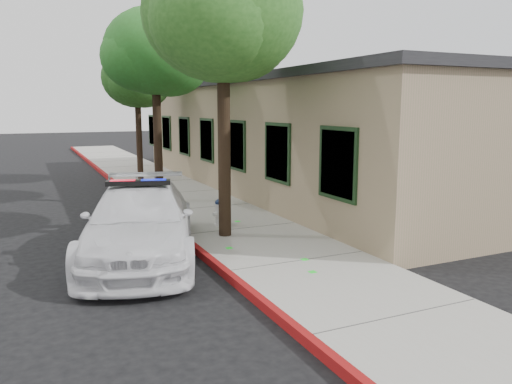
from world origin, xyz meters
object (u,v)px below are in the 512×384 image
(fire_hydrant, at_px, (220,212))
(street_tree_near, at_px, (223,20))
(street_tree_far, at_px, (138,81))
(clapboard_building, at_px, (299,135))
(police_car, at_px, (140,222))
(street_tree_mid, at_px, (156,56))

(fire_hydrant, distance_m, street_tree_near, 4.77)
(street_tree_near, height_order, street_tree_far, street_tree_near)
(fire_hydrant, bearing_deg, clapboard_building, 32.56)
(fire_hydrant, xyz_separation_m, street_tree_near, (-0.24, -1.02, 4.65))
(police_car, bearing_deg, street_tree_mid, 88.04)
(street_tree_far, bearing_deg, fire_hydrant, -89.68)
(fire_hydrant, distance_m, street_tree_mid, 6.05)
(police_car, bearing_deg, fire_hydrant, 48.71)
(street_tree_mid, distance_m, street_tree_far, 5.19)
(street_tree_near, relative_size, street_tree_mid, 1.08)
(street_tree_mid, bearing_deg, street_tree_near, -86.72)
(clapboard_building, distance_m, street_tree_mid, 6.67)
(street_tree_mid, bearing_deg, clapboard_building, 11.76)
(clapboard_building, distance_m, fire_hydrant, 7.86)
(clapboard_building, height_order, fire_hydrant, clapboard_building)
(street_tree_mid, bearing_deg, police_car, -107.96)
(fire_hydrant, bearing_deg, police_car, -159.87)
(police_car, relative_size, fire_hydrant, 8.11)
(police_car, relative_size, street_tree_mid, 0.95)
(fire_hydrant, bearing_deg, street_tree_far, 77.74)
(street_tree_near, xyz_separation_m, street_tree_mid, (-0.30, 5.23, -0.34))
(street_tree_near, bearing_deg, clapboard_building, 48.78)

